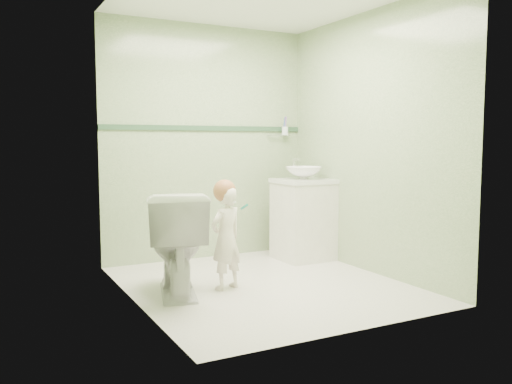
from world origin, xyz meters
TOP-DOWN VIEW (x-y plane):
  - ground at (0.00, 0.00)m, footprint 2.50×2.50m
  - room_shell at (0.00, 0.00)m, footprint 2.50×2.54m
  - trim_stripe at (0.00, 1.24)m, footprint 2.20×0.02m
  - vanity at (0.84, 0.70)m, footprint 0.52×0.50m
  - counter at (0.84, 0.70)m, footprint 0.54×0.52m
  - basin at (0.84, 0.70)m, footprint 0.37×0.37m
  - faucet at (0.84, 0.89)m, footprint 0.03×0.13m
  - cup_holder at (0.89, 1.18)m, footprint 0.26×0.07m
  - toilet at (-0.74, 0.11)m, footprint 0.66×0.91m
  - toddler at (-0.33, 0.04)m, footprint 0.36×0.29m
  - hair_cap at (-0.33, 0.07)m, footprint 0.19×0.19m
  - teal_toothbrush at (-0.22, -0.05)m, footprint 0.10×0.14m

SIDE VIEW (x-z plane):
  - ground at x=0.00m, z-range 0.00..0.00m
  - vanity at x=0.84m, z-range 0.00..0.80m
  - toilet at x=-0.74m, z-range 0.00..0.83m
  - toddler at x=-0.33m, z-range 0.00..0.85m
  - teal_toothbrush at x=-0.22m, z-range 0.65..0.73m
  - counter at x=0.84m, z-range 0.79..0.83m
  - hair_cap at x=-0.33m, z-range 0.72..0.90m
  - basin at x=0.84m, z-range 0.83..0.96m
  - faucet at x=0.84m, z-range 0.88..1.06m
  - room_shell at x=0.00m, z-range 0.00..2.40m
  - cup_holder at x=0.89m, z-range 1.22..1.44m
  - trim_stripe at x=0.00m, z-range 1.33..1.38m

